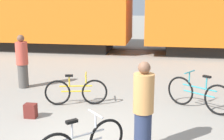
% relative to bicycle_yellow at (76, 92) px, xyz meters
% --- Properties ---
extents(rail_near, '(64.98, 0.07, 0.01)m').
position_rel_bicycle_yellow_xyz_m(rail_near, '(0.92, 7.44, -0.35)').
color(rail_near, '#4C4238').
rests_on(rail_near, ground_plane).
extents(rail_far, '(64.98, 0.07, 0.01)m').
position_rel_bicycle_yellow_xyz_m(rail_far, '(0.92, 8.88, -0.35)').
color(rail_far, '#4C4238').
rests_on(rail_far, ground_plane).
extents(bicycle_yellow, '(1.62, 0.49, 0.84)m').
position_rel_bicycle_yellow_xyz_m(bicycle_yellow, '(0.00, 0.00, 0.00)').
color(bicycle_yellow, black).
rests_on(bicycle_yellow, ground_plane).
extents(bicycle_teal, '(1.53, 1.08, 0.94)m').
position_rel_bicycle_yellow_xyz_m(bicycle_teal, '(3.14, 0.16, 0.04)').
color(bicycle_teal, black).
rests_on(bicycle_teal, ground_plane).
extents(person_in_tan, '(0.37, 0.37, 1.70)m').
position_rel_bicycle_yellow_xyz_m(person_in_tan, '(1.90, -2.24, 0.48)').
color(person_in_tan, '#283351').
rests_on(person_in_tan, ground_plane).
extents(person_in_red, '(0.37, 0.37, 1.66)m').
position_rel_bicycle_yellow_xyz_m(person_in_red, '(-2.07, 1.28, 0.46)').
color(person_in_red, '#514C47').
rests_on(person_in_red, ground_plane).
extents(backpack, '(0.28, 0.20, 0.34)m').
position_rel_bicycle_yellow_xyz_m(backpack, '(-0.82, -1.04, -0.19)').
color(backpack, maroon).
rests_on(backpack, ground_plane).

